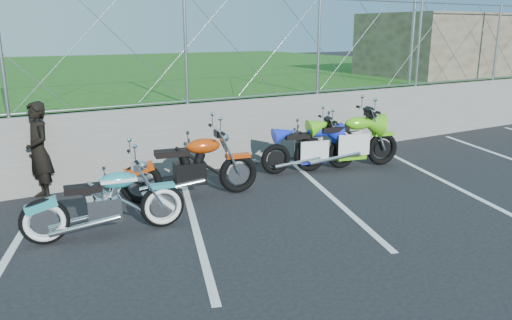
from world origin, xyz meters
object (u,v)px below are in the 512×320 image
naked_orange (193,169)px  sportbike_blue (311,149)px  person_standing (39,151)px  cruiser_turquoise (107,205)px  sportbike_green (349,143)px

naked_orange → sportbike_blue: bearing=17.4°
person_standing → sportbike_blue: bearing=68.2°
naked_orange → person_standing: 2.42m
cruiser_turquoise → person_standing: 2.11m
sportbike_green → sportbike_blue: sportbike_green is taller
cruiser_turquoise → naked_orange: (1.57, 0.83, 0.06)m
sportbike_blue → person_standing: bearing=-177.9°
naked_orange → sportbike_blue: 2.59m
sportbike_blue → person_standing: person_standing is taller
naked_orange → sportbike_green: size_ratio=1.01×
cruiser_turquoise → naked_orange: naked_orange is taller
sportbike_blue → naked_orange: bearing=-160.3°
cruiser_turquoise → naked_orange: size_ratio=0.94×
sportbike_blue → sportbike_green: bearing=-2.1°
sportbike_blue → cruiser_turquoise: bearing=-152.0°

